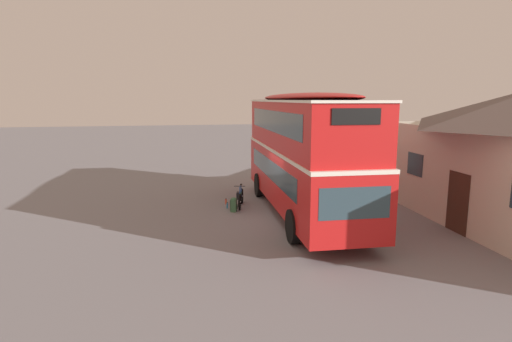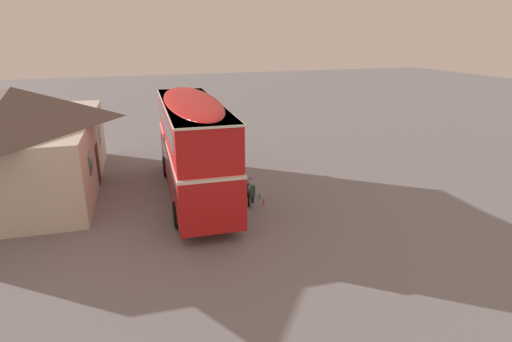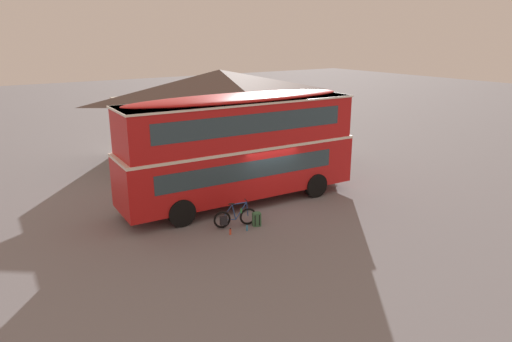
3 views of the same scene
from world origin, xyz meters
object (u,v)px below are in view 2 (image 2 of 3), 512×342
touring_bicycle (249,195)px  backpack_on_ground (252,190)px  double_decker_bus (193,143)px  water_bottle_red_squeeze (264,202)px  water_bottle_blue_sports (260,197)px

touring_bicycle → backpack_on_ground: (0.78, -0.42, -0.07)m
double_decker_bus → touring_bicycle: double_decker_bus is taller
double_decker_bus → touring_bicycle: (-1.68, -2.20, -2.27)m
backpack_on_ground → water_bottle_red_squeeze: bearing=-173.5°
touring_bicycle → backpack_on_ground: 0.89m
water_bottle_blue_sports → backpack_on_ground: bearing=18.5°
water_bottle_blue_sports → touring_bicycle: bearing=109.5°
water_bottle_blue_sports → water_bottle_red_squeeze: 0.71m
water_bottle_red_squeeze → backpack_on_ground: bearing=6.5°
touring_bicycle → backpack_on_ground: bearing=-28.1°
double_decker_bus → water_bottle_blue_sports: (-1.47, -2.81, -2.52)m
backpack_on_ground → water_bottle_blue_sports: 0.62m
touring_bicycle → water_bottle_blue_sports: bearing=-70.5°
double_decker_bus → water_bottle_blue_sports: bearing=-117.6°
water_bottle_blue_sports → double_decker_bus: bearing=62.4°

